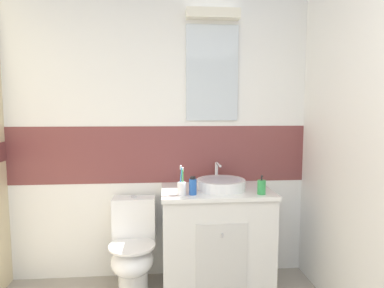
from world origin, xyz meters
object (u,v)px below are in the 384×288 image
at_px(toilet, 133,249).
at_px(soap_dispenser, 261,187).
at_px(lotion_bottle_short, 193,186).
at_px(sink_basin, 221,184).
at_px(toothbrush_cup, 182,188).

distance_m(toilet, soap_dispenser, 1.16).
xyz_separation_m(toilet, lotion_bottle_short, (0.48, -0.20, 0.56)).
bearing_deg(lotion_bottle_short, toilet, 157.73).
height_order(sink_basin, lotion_bottle_short, sink_basin).
height_order(sink_basin, toothbrush_cup, toothbrush_cup).
bearing_deg(soap_dispenser, lotion_bottle_short, 176.41).
height_order(toothbrush_cup, soap_dispenser, toothbrush_cup).
relative_size(sink_basin, soap_dispenser, 2.94).
height_order(toilet, lotion_bottle_short, lotion_bottle_short).
relative_size(toilet, toothbrush_cup, 3.38).
bearing_deg(sink_basin, lotion_bottle_short, -147.48).
relative_size(sink_basin, lotion_bottle_short, 3.13).
relative_size(toothbrush_cup, lotion_bottle_short, 1.62).
distance_m(sink_basin, toilet, 0.90).
xyz_separation_m(toilet, soap_dispenser, (1.00, -0.23, 0.55)).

